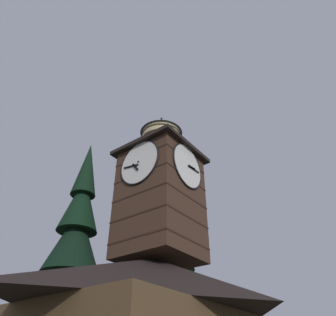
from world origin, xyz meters
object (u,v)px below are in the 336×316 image
clock_tower (160,189)px  pine_tree_behind (69,278)px  moon (19,279)px  pine_tree_aside (167,282)px  flying_bird_high (148,133)px

clock_tower → pine_tree_behind: size_ratio=0.68×
pine_tree_behind → moon: size_ratio=8.20×
moon → pine_tree_behind: bearing=64.4°
pine_tree_behind → pine_tree_aside: pine_tree_aside is taller
pine_tree_behind → pine_tree_aside: (-9.02, 0.03, 1.39)m
pine_tree_behind → flying_bird_high: flying_bird_high is taller
clock_tower → pine_tree_behind: clock_tower is taller
flying_bird_high → clock_tower: bearing=56.2°
flying_bird_high → moon: bearing=-109.3°
moon → pine_tree_aside: bearing=76.3°
clock_tower → pine_tree_behind: 7.28m
clock_tower → pine_tree_behind: (2.35, -4.60, -5.14)m
pine_tree_aside → moon: 40.29m
pine_tree_behind → flying_bird_high: 13.27m
clock_tower → moon: clock_tower is taller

